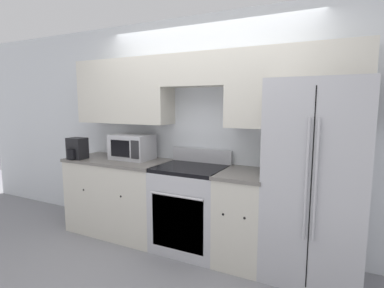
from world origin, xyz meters
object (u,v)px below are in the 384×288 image
(oven_range, at_px, (191,207))
(microwave, at_px, (132,147))
(bottle, at_px, (264,163))
(refrigerator, at_px, (314,181))

(oven_range, height_order, microwave, microwave)
(oven_range, relative_size, bottle, 4.90)
(oven_range, bearing_deg, microwave, 174.46)
(oven_range, xyz_separation_m, refrigerator, (1.25, 0.03, 0.44))
(oven_range, xyz_separation_m, bottle, (0.77, 0.12, 0.55))
(refrigerator, relative_size, bottle, 8.19)
(oven_range, relative_size, microwave, 2.21)
(oven_range, distance_m, microwave, 1.05)
(microwave, bearing_deg, oven_range, -5.54)
(refrigerator, bearing_deg, microwave, 178.57)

